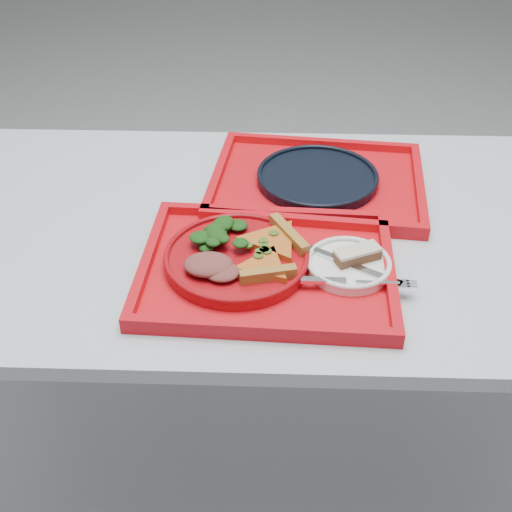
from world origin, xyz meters
The scene contains 14 objects.
ground centered at (0.00, 0.00, 0.00)m, with size 10.00×10.00×0.00m, color gray.
table centered at (0.00, 0.00, 0.68)m, with size 1.60×0.80×0.75m.
tray_main centered at (-0.04, -0.16, 0.76)m, with size 0.45×0.35×0.01m, color red.
tray_far centered at (0.06, 0.14, 0.76)m, with size 0.45×0.35×0.01m, color red.
dinner_plate centered at (-0.09, -0.15, 0.77)m, with size 0.26×0.26×0.02m, color #990A10.
side_plate centered at (0.11, -0.16, 0.77)m, with size 0.15×0.15×0.01m, color white.
navy_plate centered at (0.06, 0.14, 0.77)m, with size 0.26×0.26×0.02m, color black.
pizza_slice_a centered at (-0.04, -0.18, 0.79)m, with size 0.11×0.10×0.02m, color #C58520, non-canonical shape.
pizza_slice_b centered at (-0.03, -0.11, 0.79)m, with size 0.14×0.12×0.02m, color #C58520, non-canonical shape.
salad_heap centered at (-0.12, -0.10, 0.80)m, with size 0.09×0.08×0.04m, color black.
meat_portion centered at (-0.14, -0.19, 0.79)m, with size 0.09×0.07×0.03m, color brown.
dessert_bar centered at (0.12, -0.15, 0.79)m, with size 0.09×0.06×0.02m.
knife centered at (0.11, -0.17, 0.78)m, with size 0.18×0.02×0.01m, color silver.
fork centered at (0.11, -0.21, 0.78)m, with size 0.18×0.02×0.01m, color silver.
Camera 1 is at (-0.03, -1.06, 1.48)m, focal length 45.00 mm.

